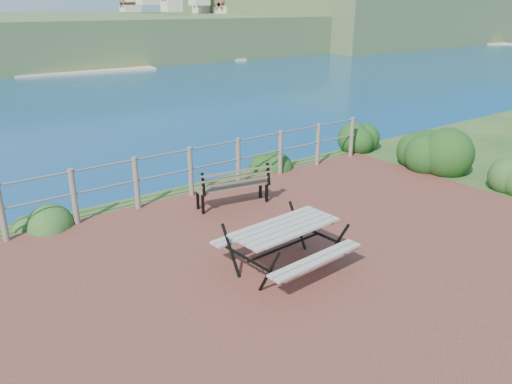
# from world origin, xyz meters

# --- Properties ---
(ground) EXTENTS (10.00, 7.00, 0.12)m
(ground) POSITION_xyz_m (0.00, 0.00, 0.00)
(ground) COLOR brown
(ground) RESTS_ON ground
(safety_railing) EXTENTS (9.40, 0.10, 1.00)m
(safety_railing) POSITION_xyz_m (0.00, 3.35, 0.57)
(safety_railing) COLOR #6B5B4C
(safety_railing) RESTS_ON ground
(distant_bay) EXTENTS (290.00, 232.36, 24.00)m
(distant_bay) POSITION_xyz_m (173.07, 202.61, -1.52)
(distant_bay) COLOR #4E6633
(distant_bay) RESTS_ON ground
(picnic_table) EXTENTS (1.63, 1.38, 0.67)m
(picnic_table) POSITION_xyz_m (-0.40, -0.05, 0.43)
(picnic_table) COLOR gray
(picnic_table) RESTS_ON ground
(park_bench) EXTENTS (1.47, 0.60, 0.80)m
(park_bench) POSITION_xyz_m (0.37, 2.41, 0.53)
(park_bench) COLOR brown
(park_bench) RESTS_ON ground
(shrub_right_front) EXTENTS (1.32, 1.32, 1.87)m
(shrub_right_front) POSITION_xyz_m (5.30, 1.59, 0.00)
(shrub_right_front) COLOR #133D12
(shrub_right_front) RESTS_ON ground
(shrub_right_edge) EXTENTS (0.98, 0.98, 1.40)m
(shrub_right_edge) POSITION_xyz_m (5.32, 3.47, 0.00)
(shrub_right_edge) COLOR #133D12
(shrub_right_edge) RESTS_ON ground
(shrub_lip_west) EXTENTS (0.83, 0.83, 0.60)m
(shrub_lip_west) POSITION_xyz_m (-2.78, 3.63, 0.00)
(shrub_lip_west) COLOR #2E541F
(shrub_lip_west) RESTS_ON ground
(shrub_lip_east) EXTENTS (0.80, 0.80, 0.55)m
(shrub_lip_east) POSITION_xyz_m (2.49, 3.94, 0.00)
(shrub_lip_east) COLOR #133D12
(shrub_lip_east) RESTS_ON ground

